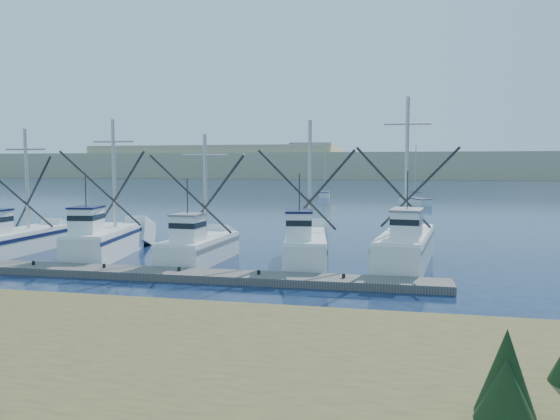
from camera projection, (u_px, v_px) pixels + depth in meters
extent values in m
plane|color=#0B1833|center=(273.00, 314.00, 20.32)|extent=(500.00, 500.00, 0.00)
cube|color=#67625C|center=(160.00, 274.00, 26.76)|extent=(27.72, 2.06, 0.37)
cube|color=tan|center=(387.00, 166.00, 224.43)|extent=(360.00, 60.00, 10.00)
cube|color=white|center=(15.00, 243.00, 34.17)|extent=(2.62, 7.65, 1.29)
cylinder|color=#B7B2A8|center=(27.00, 180.00, 35.12)|extent=(0.22, 0.22, 6.53)
cube|color=white|center=(105.00, 244.00, 32.74)|extent=(3.61, 7.73, 1.58)
cube|color=white|center=(87.00, 222.00, 30.76)|extent=(1.69, 2.02, 1.50)
cylinder|color=#B7B2A8|center=(114.00, 174.00, 33.63)|extent=(0.22, 0.22, 6.71)
cube|color=white|center=(199.00, 251.00, 31.01)|extent=(2.83, 6.65, 1.31)
cube|color=white|center=(188.00, 229.00, 29.27)|extent=(1.52, 1.67, 1.50)
cylinder|color=#B7B2A8|center=(205.00, 186.00, 31.79)|extent=(0.22, 0.22, 5.98)
cube|color=white|center=(306.00, 250.00, 30.40)|extent=(3.39, 8.15, 1.57)
cube|color=white|center=(299.00, 227.00, 28.30)|extent=(1.56, 2.10, 1.50)
cylinder|color=#B7B2A8|center=(310.00, 177.00, 31.38)|extent=(0.22, 0.22, 6.50)
cube|color=white|center=(406.00, 250.00, 29.96)|extent=(3.50, 9.59, 1.71)
cube|color=white|center=(407.00, 226.00, 27.49)|extent=(1.65, 2.44, 1.50)
cylinder|color=#B7B2A8|center=(407.00, 164.00, 31.12)|extent=(0.22, 0.22, 7.66)
cube|color=white|center=(415.00, 202.00, 74.24)|extent=(4.23, 6.68, 0.90)
cylinder|color=#B7B2A8|center=(415.00, 172.00, 74.19)|extent=(0.12, 0.12, 7.20)
cube|color=white|center=(324.00, 195.00, 91.03)|extent=(2.25, 5.93, 0.90)
cylinder|color=#B7B2A8|center=(325.00, 171.00, 90.99)|extent=(0.12, 0.12, 7.20)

